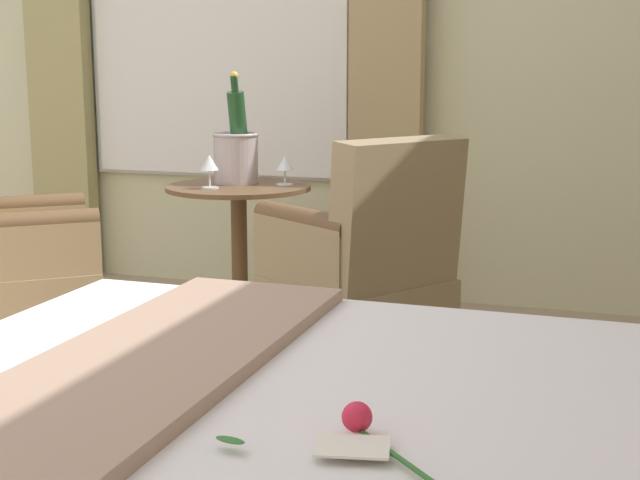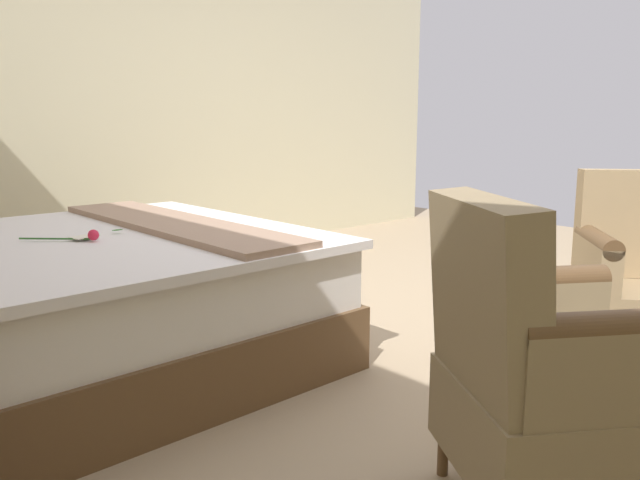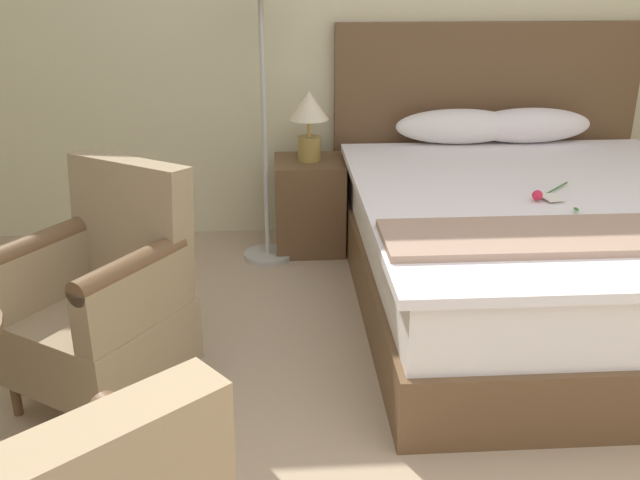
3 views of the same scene
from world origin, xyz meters
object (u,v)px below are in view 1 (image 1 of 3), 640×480
Objects in this scene: wine_glass_near_bucket at (209,164)px; armchair_facing_bed at (18,265)px; wine_glass_near_edge at (285,165)px; champagne_bucket at (236,150)px; armchair_by_window at (364,275)px; side_table_round at (239,250)px.

wine_glass_near_bucket is 0.16× the size of armchair_facing_bed.
armchair_facing_bed is (0.74, -0.84, -0.35)m from wine_glass_near_edge.
champagne_bucket is at bearing 171.04° from wine_glass_near_bucket.
wine_glass_near_bucket is 0.15× the size of armchair_by_window.
armchair_by_window is 1.03× the size of armchair_facing_bed.
wine_glass_near_edge reaches higher than side_table_round.
armchair_facing_bed reaches higher than wine_glass_near_bucket.
side_table_round is 5.37× the size of wine_glass_near_edge.
armchair_by_window is at bearing 99.82° from armchair_facing_bed.
side_table_round is at bearing 135.88° from armchair_facing_bed.
wine_glass_near_edge is 0.14× the size of armchair_facing_bed.
side_table_round is 1.39× the size of champagne_bucket.
champagne_bucket is at bearing 140.52° from armchair_facing_bed.
armchair_facing_bed is (0.74, -0.61, -0.41)m from champagne_bucket.
armchair_by_window reaches higher than side_table_round.
champagne_bucket reaches higher than armchair_facing_bed.
armchair_by_window reaches higher than wine_glass_near_edge.
side_table_round is 0.72× the size of armchair_by_window.
wine_glass_near_edge is at bearing 127.85° from wine_glass_near_bucket.
wine_glass_near_bucket is (0.21, -0.03, -0.04)m from champagne_bucket.
side_table_round is at bearing 28.20° from champagne_bucket.
armchair_by_window is (0.44, 0.69, 0.04)m from side_table_round.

